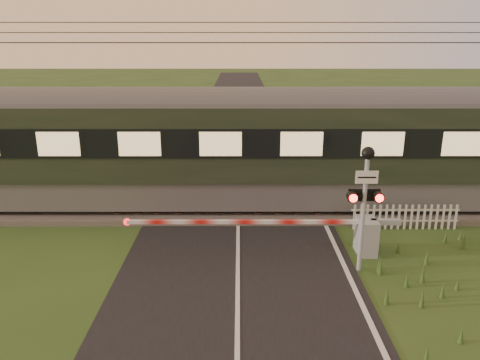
{
  "coord_description": "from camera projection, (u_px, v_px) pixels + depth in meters",
  "views": [
    {
      "loc": [
        0.04,
        -8.72,
        5.68
      ],
      "look_at": [
        0.06,
        3.2,
        2.02
      ],
      "focal_mm": 35.0,
      "sensor_mm": 36.0,
      "label": 1
    }
  ],
  "objects": [
    {
      "name": "boom_gate",
      "position": [
        350.0,
        234.0,
        12.67
      ],
      "size": [
        7.47,
        0.76,
        1.01
      ],
      "color": "gray",
      "rests_on": "ground"
    },
    {
      "name": "picket_fence",
      "position": [
        405.0,
        217.0,
        14.29
      ],
      "size": [
        3.3,
        0.07,
        0.79
      ],
      "color": "silver",
      "rests_on": "ground"
    },
    {
      "name": "crossing_signal",
      "position": [
        365.0,
        187.0,
        11.23
      ],
      "size": [
        0.82,
        0.35,
        3.22
      ],
      "color": "gray",
      "rests_on": "ground"
    },
    {
      "name": "ground",
      "position": [
        237.0,
        314.0,
        10.01
      ],
      "size": [
        160.0,
        160.0,
        0.0
      ],
      "primitive_type": "plane",
      "color": "#2B481B",
      "rests_on": "ground"
    },
    {
      "name": "track_bed",
      "position": [
        238.0,
        206.0,
        16.2
      ],
      "size": [
        140.0,
        3.4,
        0.39
      ],
      "color": "#47423D",
      "rests_on": "ground"
    },
    {
      "name": "overhead_wires",
      "position": [
        238.0,
        35.0,
        14.54
      ],
      "size": [
        120.0,
        0.62,
        0.62
      ],
      "color": "black",
      "rests_on": "ground"
    },
    {
      "name": "road",
      "position": [
        238.0,
        320.0,
        9.78
      ],
      "size": [
        6.0,
        140.0,
        0.03
      ],
      "color": "black",
      "rests_on": "ground"
    }
  ]
}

